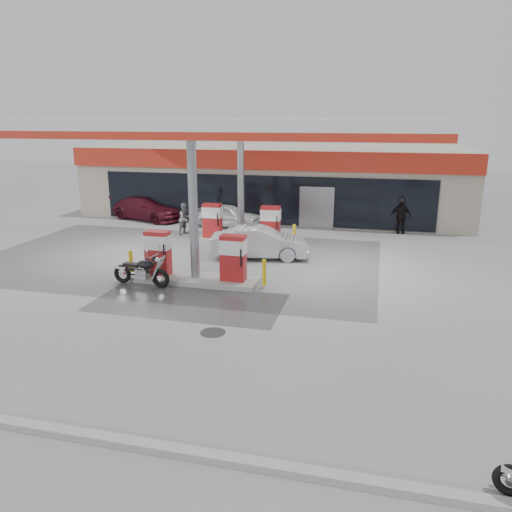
# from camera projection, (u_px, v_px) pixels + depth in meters

# --- Properties ---
(ground) EXTENTS (90.00, 90.00, 0.00)m
(ground) POSITION_uv_depth(u_px,v_px,m) (174.00, 301.00, 15.89)
(ground) COLOR gray
(ground) RESTS_ON ground
(wet_patch) EXTENTS (6.00, 3.00, 0.00)m
(wet_patch) POSITION_uv_depth(u_px,v_px,m) (188.00, 302.00, 15.77)
(wet_patch) COLOR #4C4C4F
(wet_patch) RESTS_ON ground
(drain_cover) EXTENTS (0.70, 0.70, 0.01)m
(drain_cover) POSITION_uv_depth(u_px,v_px,m) (213.00, 332.00, 13.55)
(drain_cover) COLOR #38383A
(drain_cover) RESTS_ON ground
(kerb) EXTENTS (28.00, 0.25, 0.15)m
(kerb) POSITION_uv_depth(u_px,v_px,m) (25.00, 426.00, 9.32)
(kerb) COLOR gray
(kerb) RESTS_ON ground
(store_building) EXTENTS (22.00, 8.22, 4.00)m
(store_building) POSITION_uv_depth(u_px,v_px,m) (276.00, 180.00, 30.25)
(store_building) COLOR #ACA490
(store_building) RESTS_ON ground
(canopy) EXTENTS (16.00, 10.02, 5.51)m
(canopy) POSITION_uv_depth(u_px,v_px,m) (219.00, 128.00, 19.15)
(canopy) COLOR silver
(canopy) RESTS_ON ground
(pump_island_near) EXTENTS (5.14, 1.30, 1.78)m
(pump_island_near) POSITION_uv_depth(u_px,v_px,m) (195.00, 263.00, 17.57)
(pump_island_near) COLOR #9E9E99
(pump_island_near) RESTS_ON ground
(pump_island_far) EXTENTS (5.14, 1.30, 1.78)m
(pump_island_far) POSITION_uv_depth(u_px,v_px,m) (241.00, 228.00, 23.18)
(pump_island_far) COLOR #9E9E99
(pump_island_far) RESTS_ON ground
(parked_motorcycle) EXTENTS (2.20, 0.84, 1.13)m
(parked_motorcycle) POSITION_uv_depth(u_px,v_px,m) (142.00, 272.00, 17.26)
(parked_motorcycle) COLOR black
(parked_motorcycle) RESTS_ON ground
(sedan_white) EXTENTS (3.73, 1.68, 1.24)m
(sedan_white) POSITION_uv_depth(u_px,v_px,m) (227.00, 215.00, 26.58)
(sedan_white) COLOR silver
(sedan_white) RESTS_ON ground
(attendant) EXTENTS (0.85, 0.94, 1.58)m
(attendant) POSITION_uv_depth(u_px,v_px,m) (185.00, 219.00, 24.83)
(attendant) COLOR slate
(attendant) RESTS_ON ground
(hatchback_silver) EXTENTS (4.22, 2.12, 1.33)m
(hatchback_silver) POSITION_uv_depth(u_px,v_px,m) (260.00, 243.00, 20.60)
(hatchback_silver) COLOR #A7AAB0
(hatchback_silver) RESTS_ON ground
(parked_car_left) EXTENTS (4.91, 3.20, 1.32)m
(parked_car_left) POSITION_uv_depth(u_px,v_px,m) (147.00, 208.00, 28.49)
(parked_car_left) COLOR #480F1C
(parked_car_left) RESTS_ON ground
(biker_walking) EXTENTS (1.08, 0.59, 1.74)m
(biker_walking) POSITION_uv_depth(u_px,v_px,m) (401.00, 216.00, 24.99)
(biker_walking) COLOR black
(biker_walking) RESTS_ON ground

